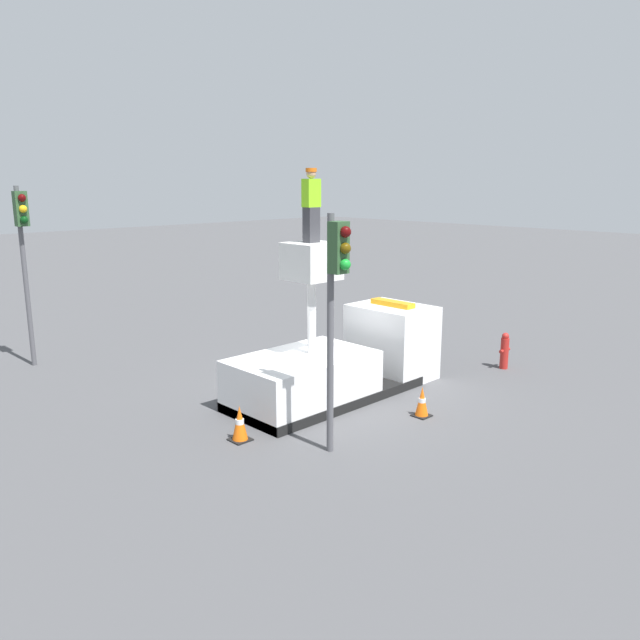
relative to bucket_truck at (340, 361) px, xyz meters
name	(u,v)px	position (x,y,z in m)	size (l,w,h in m)	color
ground_plane	(326,397)	(-0.51, 0.00, -0.88)	(120.00, 120.00, 0.00)	#4C4C4F
bucket_truck	(340,361)	(0.00, 0.00, 0.00)	(6.12, 2.28, 4.06)	black
worker	(311,205)	(-1.03, 0.00, 4.06)	(0.40, 0.26, 1.75)	#38383D
traffic_light_pole	(336,287)	(-2.76, -2.53, 2.60)	(0.34, 0.57, 4.91)	#515156
traffic_light_across	(23,241)	(-4.88, 8.18, 2.92)	(0.34, 0.57, 5.38)	#515156
fire_hydrant	(505,351)	(5.14, -1.88, -0.34)	(0.49, 0.25, 1.10)	#B2231E
traffic_cone_rear	(240,424)	(-3.79, -0.65, -0.50)	(0.43, 0.43, 0.79)	black
traffic_cone_curbside	(422,402)	(0.20, -2.53, -0.53)	(0.40, 0.40, 0.73)	black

